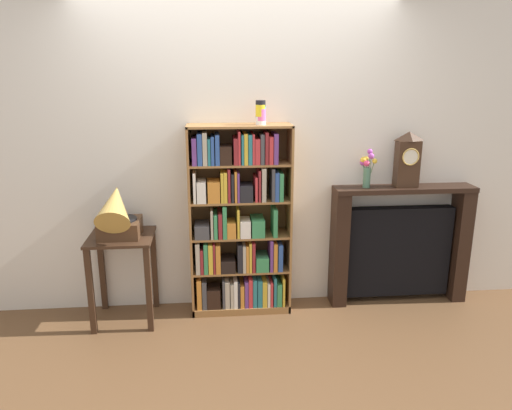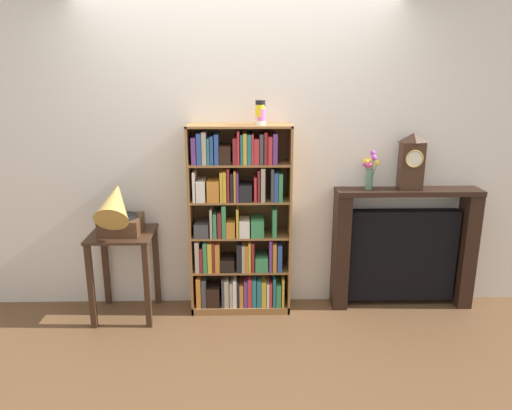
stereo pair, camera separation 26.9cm
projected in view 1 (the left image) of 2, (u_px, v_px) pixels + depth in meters
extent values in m
cube|color=brown|center=(242.00, 316.00, 4.05)|extent=(8.14, 6.40, 0.02)
cube|color=silver|center=(265.00, 154.00, 4.01)|extent=(5.14, 0.08, 2.60)
cube|color=olive|center=(191.00, 222.00, 3.93)|extent=(0.02, 0.28, 1.56)
cube|color=olive|center=(289.00, 220.00, 4.00)|extent=(0.02, 0.28, 1.56)
cube|color=brown|center=(239.00, 216.00, 4.09)|extent=(0.82, 0.01, 1.56)
cube|color=olive|center=(239.00, 126.00, 3.75)|extent=(0.82, 0.28, 0.02)
cube|color=olive|center=(241.00, 305.00, 4.16)|extent=(0.82, 0.28, 0.06)
cube|color=orange|center=(199.00, 291.00, 4.07)|extent=(0.04, 0.22, 0.26)
cube|color=#424247|center=(205.00, 291.00, 4.08)|extent=(0.04, 0.24, 0.24)
cube|color=black|center=(214.00, 296.00, 4.07)|extent=(0.11, 0.17, 0.17)
cube|color=#424247|center=(223.00, 290.00, 4.09)|extent=(0.02, 0.23, 0.25)
cube|color=#B2A893|center=(227.00, 290.00, 4.10)|extent=(0.04, 0.23, 0.23)
cube|color=#B2A893|center=(232.00, 292.00, 4.10)|extent=(0.03, 0.22, 0.21)
cube|color=white|center=(235.00, 291.00, 4.09)|extent=(0.03, 0.20, 0.24)
cube|color=black|center=(239.00, 292.00, 4.09)|extent=(0.02, 0.19, 0.22)
cube|color=orange|center=(242.00, 292.00, 4.10)|extent=(0.03, 0.21, 0.20)
cube|color=#663884|center=(246.00, 291.00, 4.10)|extent=(0.03, 0.21, 0.23)
cube|color=#C63338|center=(250.00, 289.00, 4.10)|extent=(0.03, 0.21, 0.25)
cube|color=teal|center=(254.00, 290.00, 4.10)|extent=(0.03, 0.19, 0.24)
cube|color=teal|center=(259.00, 290.00, 4.11)|extent=(0.04, 0.21, 0.23)
cube|color=gold|center=(264.00, 290.00, 4.11)|extent=(0.04, 0.20, 0.22)
cube|color=white|center=(268.00, 291.00, 4.11)|extent=(0.02, 0.19, 0.21)
cube|color=#C63338|center=(270.00, 290.00, 4.14)|extent=(0.02, 0.24, 0.21)
cube|color=teal|center=(274.00, 287.00, 4.14)|extent=(0.02, 0.24, 0.25)
cube|color=#388E56|center=(278.00, 290.00, 4.14)|extent=(0.04, 0.23, 0.20)
cube|color=gold|center=(282.00, 287.00, 4.14)|extent=(0.02, 0.24, 0.25)
cube|color=olive|center=(241.00, 268.00, 4.07)|extent=(0.78, 0.26, 0.02)
cube|color=#B2A893|center=(198.00, 256.00, 3.97)|extent=(0.03, 0.19, 0.26)
cube|color=maroon|center=(202.00, 259.00, 3.99)|extent=(0.02, 0.20, 0.21)
cube|color=#388E56|center=(206.00, 255.00, 4.00)|extent=(0.03, 0.24, 0.25)
cube|color=gold|center=(211.00, 255.00, 4.00)|extent=(0.04, 0.23, 0.25)
cube|color=maroon|center=(214.00, 256.00, 3.99)|extent=(0.02, 0.20, 0.25)
cube|color=orange|center=(218.00, 255.00, 4.01)|extent=(0.04, 0.23, 0.24)
cube|color=black|center=(228.00, 264.00, 4.02)|extent=(0.12, 0.20, 0.10)
cube|color=black|center=(240.00, 256.00, 4.01)|extent=(0.04, 0.21, 0.24)
cube|color=#B2A893|center=(244.00, 256.00, 4.01)|extent=(0.02, 0.20, 0.23)
cube|color=orange|center=(247.00, 255.00, 4.03)|extent=(0.02, 0.24, 0.23)
cube|color=gold|center=(250.00, 255.00, 4.01)|extent=(0.02, 0.20, 0.25)
cube|color=maroon|center=(253.00, 254.00, 4.02)|extent=(0.02, 0.20, 0.25)
cube|color=#388E56|center=(261.00, 261.00, 4.04)|extent=(0.10, 0.21, 0.12)
cube|color=#663884|center=(270.00, 253.00, 4.03)|extent=(0.02, 0.20, 0.27)
cube|color=orange|center=(274.00, 254.00, 4.03)|extent=(0.03, 0.20, 0.24)
cube|color=#2D519E|center=(279.00, 254.00, 4.06)|extent=(0.04, 0.24, 0.23)
cube|color=olive|center=(240.00, 235.00, 3.99)|extent=(0.78, 0.26, 0.02)
cube|color=#424247|center=(202.00, 230.00, 3.92)|extent=(0.12, 0.20, 0.11)
cube|color=#B2A893|center=(212.00, 222.00, 3.90)|extent=(0.02, 0.19, 0.23)
cube|color=#388E56|center=(215.00, 223.00, 3.94)|extent=(0.03, 0.24, 0.20)
cube|color=maroon|center=(220.00, 223.00, 3.93)|extent=(0.03, 0.22, 0.21)
cube|color=#388E56|center=(224.00, 220.00, 3.92)|extent=(0.03, 0.22, 0.27)
cube|color=orange|center=(231.00, 228.00, 3.92)|extent=(0.07, 0.17, 0.13)
cube|color=gold|center=(238.00, 221.00, 3.94)|extent=(0.02, 0.22, 0.24)
cube|color=white|center=(245.00, 227.00, 3.94)|extent=(0.08, 0.18, 0.14)
cube|color=#388E56|center=(257.00, 226.00, 3.96)|extent=(0.10, 0.22, 0.14)
cube|color=#388E56|center=(274.00, 221.00, 3.96)|extent=(0.03, 0.21, 0.23)
cube|color=olive|center=(240.00, 200.00, 3.91)|extent=(0.78, 0.26, 0.02)
cube|color=white|center=(195.00, 186.00, 3.83)|extent=(0.02, 0.23, 0.24)
cube|color=white|center=(202.00, 191.00, 3.83)|extent=(0.07, 0.20, 0.17)
cube|color=orange|center=(214.00, 191.00, 3.83)|extent=(0.10, 0.19, 0.17)
cube|color=gold|center=(222.00, 186.00, 3.84)|extent=(0.02, 0.20, 0.24)
cube|color=gold|center=(225.00, 185.00, 3.85)|extent=(0.03, 0.22, 0.24)
cube|color=maroon|center=(229.00, 184.00, 3.84)|extent=(0.02, 0.21, 0.26)
cube|color=black|center=(232.00, 186.00, 3.86)|extent=(0.02, 0.23, 0.23)
cube|color=orange|center=(235.00, 185.00, 3.85)|extent=(0.02, 0.20, 0.24)
cube|color=#663884|center=(238.00, 186.00, 3.84)|extent=(0.02, 0.19, 0.23)
cube|color=black|center=(246.00, 192.00, 3.86)|extent=(0.10, 0.18, 0.13)
cube|color=#C63338|center=(255.00, 187.00, 3.87)|extent=(0.02, 0.21, 0.20)
cube|color=maroon|center=(259.00, 184.00, 3.87)|extent=(0.02, 0.22, 0.25)
cube|color=#B2A893|center=(263.00, 183.00, 3.86)|extent=(0.03, 0.19, 0.27)
cube|color=#424247|center=(272.00, 183.00, 3.87)|extent=(0.02, 0.20, 0.26)
cube|color=#2D519E|center=(276.00, 185.00, 3.89)|extent=(0.03, 0.23, 0.23)
cube|color=#388E56|center=(280.00, 185.00, 3.89)|extent=(0.03, 0.22, 0.22)
cube|color=olive|center=(240.00, 164.00, 3.83)|extent=(0.78, 0.26, 0.02)
cube|color=#663884|center=(195.00, 151.00, 3.75)|extent=(0.04, 0.22, 0.21)
cube|color=#2D519E|center=(200.00, 148.00, 3.75)|extent=(0.04, 0.22, 0.24)
cube|color=#B2A893|center=(205.00, 148.00, 3.75)|extent=(0.03, 0.23, 0.25)
cube|color=teal|center=(209.00, 151.00, 3.75)|extent=(0.02, 0.20, 0.20)
cube|color=#2D519E|center=(212.00, 149.00, 3.77)|extent=(0.02, 0.24, 0.22)
cube|color=#2D519E|center=(217.00, 148.00, 3.77)|extent=(0.03, 0.23, 0.23)
cube|color=black|center=(226.00, 155.00, 3.76)|extent=(0.09, 0.18, 0.14)
cube|color=maroon|center=(235.00, 150.00, 3.79)|extent=(0.03, 0.24, 0.20)
cube|color=#C63338|center=(239.00, 147.00, 3.78)|extent=(0.02, 0.23, 0.26)
cube|color=teal|center=(242.00, 148.00, 3.78)|extent=(0.02, 0.21, 0.23)
cube|color=gold|center=(245.00, 148.00, 3.78)|extent=(0.03, 0.21, 0.24)
cube|color=teal|center=(249.00, 148.00, 3.78)|extent=(0.03, 0.22, 0.23)
cube|color=#C63338|center=(253.00, 148.00, 3.79)|extent=(0.02, 0.23, 0.23)
cube|color=#C63338|center=(257.00, 150.00, 3.79)|extent=(0.04, 0.20, 0.20)
cube|color=#424247|center=(261.00, 148.00, 3.79)|extent=(0.03, 0.22, 0.23)
cube|color=maroon|center=(266.00, 147.00, 3.79)|extent=(0.02, 0.21, 0.25)
cube|color=#C63338|center=(270.00, 149.00, 3.81)|extent=(0.03, 0.24, 0.21)
cube|color=#663884|center=(275.00, 148.00, 3.79)|extent=(0.03, 0.20, 0.24)
cylinder|color=white|center=(261.00, 119.00, 3.73)|extent=(0.08, 0.08, 0.09)
cylinder|color=pink|center=(261.00, 117.00, 3.73)|extent=(0.08, 0.08, 0.09)
cylinder|color=pink|center=(261.00, 115.00, 3.72)|extent=(0.08, 0.08, 0.09)
cylinder|color=#28B2B7|center=(261.00, 113.00, 3.72)|extent=(0.08, 0.08, 0.09)
cylinder|color=yellow|center=(260.00, 110.00, 3.71)|extent=(0.08, 0.08, 0.09)
cylinder|color=orange|center=(261.00, 108.00, 3.71)|extent=(0.08, 0.08, 0.09)
cylinder|color=black|center=(261.00, 106.00, 3.70)|extent=(0.08, 0.08, 0.09)
cube|color=#382316|center=(121.00, 237.00, 3.80)|extent=(0.50, 0.48, 0.02)
cube|color=#382316|center=(91.00, 292.00, 3.68)|extent=(0.04, 0.04, 0.70)
cube|color=#382316|center=(149.00, 290.00, 3.72)|extent=(0.04, 0.04, 0.70)
cube|color=#382316|center=(102.00, 270.00, 4.08)|extent=(0.04, 0.04, 0.70)
cube|color=#382316|center=(155.00, 268.00, 4.12)|extent=(0.04, 0.04, 0.70)
cube|color=#472D1C|center=(120.00, 228.00, 3.78)|extent=(0.31, 0.31, 0.13)
cylinder|color=black|center=(120.00, 219.00, 3.76)|extent=(0.26, 0.26, 0.01)
cylinder|color=#B79347|center=(118.00, 218.00, 3.71)|extent=(0.03, 0.03, 0.06)
cone|color=#B79347|center=(115.00, 205.00, 3.59)|extent=(0.26, 0.43, 0.41)
cube|color=black|center=(405.00, 189.00, 4.05)|extent=(1.19, 0.22, 0.04)
cube|color=black|center=(339.00, 249.00, 4.14)|extent=(0.12, 0.20, 0.99)
cube|color=black|center=(459.00, 245.00, 4.24)|extent=(0.12, 0.20, 0.99)
cube|color=black|center=(398.00, 251.00, 4.23)|extent=(0.91, 0.11, 0.79)
cube|color=#382316|center=(407.00, 164.00, 3.99)|extent=(0.19, 0.12, 0.38)
pyramid|color=#382316|center=(409.00, 136.00, 3.93)|extent=(0.19, 0.12, 0.07)
cylinder|color=silver|center=(411.00, 157.00, 3.91)|extent=(0.13, 0.01, 0.13)
torus|color=#B79347|center=(411.00, 157.00, 3.91)|extent=(0.14, 0.01, 0.14)
cylinder|color=#4C7A60|center=(367.00, 178.00, 3.99)|extent=(0.06, 0.06, 0.17)
cylinder|color=#4C753D|center=(371.00, 174.00, 3.97)|extent=(0.06, 0.01, 0.21)
sphere|color=yellow|center=(375.00, 161.00, 3.94)|extent=(0.04, 0.04, 0.04)
cylinder|color=#4C753D|center=(369.00, 171.00, 3.97)|extent=(0.01, 0.02, 0.25)
sphere|color=#B24CB7|center=(371.00, 156.00, 3.93)|extent=(0.05, 0.05, 0.05)
cylinder|color=#4C753D|center=(369.00, 169.00, 3.99)|extent=(0.02, 0.05, 0.28)
sphere|color=#B24CB7|center=(370.00, 151.00, 3.97)|extent=(0.04, 0.04, 0.04)
cylinder|color=#4C753D|center=(365.00, 173.00, 4.01)|extent=(0.02, 0.04, 0.21)
sphere|color=yellow|center=(364.00, 160.00, 4.00)|extent=(0.05, 0.05, 0.05)
cylinder|color=#4C753D|center=(367.00, 172.00, 4.00)|extent=(0.01, 0.06, 0.22)
sphere|color=yellow|center=(366.00, 159.00, 3.99)|extent=(0.04, 0.04, 0.04)
cylinder|color=#4C753D|center=(364.00, 174.00, 4.01)|extent=(0.02, 0.05, 0.19)
sphere|color=#B24CB7|center=(363.00, 162.00, 4.01)|extent=(0.06, 0.06, 0.06)
cylinder|color=#4C753D|center=(367.00, 175.00, 3.98)|extent=(0.02, 0.02, 0.19)
sphere|color=#EA4275|center=(367.00, 163.00, 3.95)|extent=(0.05, 0.05, 0.05)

